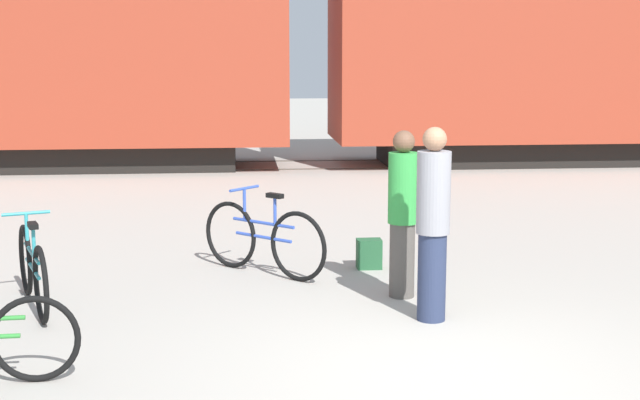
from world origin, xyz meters
The scene contains 9 objects.
ground_plane centered at (0.00, 0.00, 0.00)m, with size 80.00×80.00×0.00m, color #A8A399.
freight_train centered at (0.00, 12.79, 3.01)m, with size 58.08×2.88×5.68m.
rail_near centered at (0.00, 12.08, 0.01)m, with size 70.08×0.07×0.01m, color #4C4238.
rail_far centered at (0.00, 13.51, 0.01)m, with size 70.08×0.07×0.01m, color #4C4238.
bicycle_teal centered at (-3.56, 2.15, 0.38)m, with size 0.66×1.71×0.90m.
bicycle_blue centered at (-1.30, 3.28, 0.40)m, with size 1.33×1.25×0.96m.
person_in_grey centered at (0.20, 1.42, 0.91)m, with size 0.31×0.31×1.79m.
person_in_green centered at (0.07, 2.22, 0.86)m, with size 0.30×0.30×1.69m.
backpack centered at (-0.09, 3.43, 0.17)m, with size 0.28×0.20×0.34m.
Camera 1 is at (-1.56, -6.42, 2.47)m, focal length 50.00 mm.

